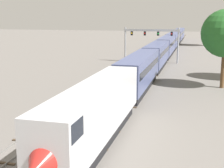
# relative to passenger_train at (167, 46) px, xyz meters

# --- Properties ---
(ground_plane) EXTENTS (400.00, 400.00, 0.00)m
(ground_plane) POSITION_rel_passenger_train_xyz_m (-2.00, -62.66, -2.61)
(ground_plane) COLOR slate
(track_main) EXTENTS (2.60, 200.00, 0.16)m
(track_main) POSITION_rel_passenger_train_xyz_m (0.00, -2.66, -2.55)
(track_main) COLOR slate
(track_main) RESTS_ON ground
(track_near) EXTENTS (2.60, 160.00, 0.16)m
(track_near) POSITION_rel_passenger_train_xyz_m (-5.50, -22.66, -2.55)
(track_near) COLOR slate
(track_near) RESTS_ON ground
(passenger_train) EXTENTS (3.04, 137.97, 4.80)m
(passenger_train) POSITION_rel_passenger_train_xyz_m (0.00, 0.00, 0.00)
(passenger_train) COLOR silver
(passenger_train) RESTS_ON ground
(signal_gantry) EXTENTS (12.10, 0.49, 7.58)m
(signal_gantry) POSITION_rel_passenger_train_xyz_m (-2.25, -12.43, 2.95)
(signal_gantry) COLOR #999BA0
(signal_gantry) RESTS_ON ground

